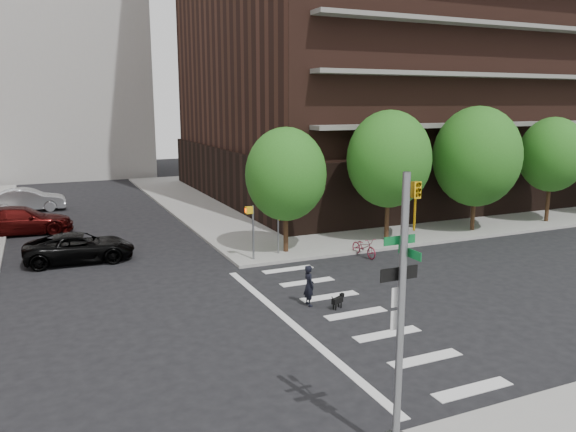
{
  "coord_description": "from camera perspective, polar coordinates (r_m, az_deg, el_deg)",
  "views": [
    {
      "loc": [
        -7.06,
        -16.48,
        7.47
      ],
      "look_at": [
        3.0,
        6.0,
        2.5
      ],
      "focal_mm": 35.0,
      "sensor_mm": 36.0,
      "label": 1
    }
  ],
  "objects": [
    {
      "name": "ground",
      "position": [
        19.42,
        -0.87,
        -11.21
      ],
      "size": [
        120.0,
        120.0,
        0.0
      ],
      "primitive_type": "plane",
      "color": "black",
      "rests_on": "ground"
    },
    {
      "name": "sidewalk_ne",
      "position": [
        49.11,
        10.36,
        2.56
      ],
      "size": [
        39.0,
        33.0,
        0.15
      ],
      "primitive_type": "cube",
      "color": "gray",
      "rests_on": "ground"
    },
    {
      "name": "crosswalk",
      "position": [
        20.32,
        4.95,
        -10.18
      ],
      "size": [
        3.85,
        13.0,
        0.01
      ],
      "color": "silver",
      "rests_on": "ground"
    },
    {
      "name": "tree_a",
      "position": [
        27.53,
        -0.23,
        4.26
      ],
      "size": [
        4.0,
        4.0,
        5.9
      ],
      "color": "#301E11",
      "rests_on": "sidewalk_ne"
    },
    {
      "name": "tree_b",
      "position": [
        30.39,
        10.23,
        5.71
      ],
      "size": [
        4.5,
        4.5,
        6.65
      ],
      "color": "#301E11",
      "rests_on": "sidewalk_ne"
    },
    {
      "name": "tree_c",
      "position": [
        34.13,
        18.63,
        5.73
      ],
      "size": [
        5.0,
        5.0,
        6.8
      ],
      "color": "#301E11",
      "rests_on": "sidewalk_ne"
    },
    {
      "name": "tree_d",
      "position": [
        38.44,
        25.26,
        5.66
      ],
      "size": [
        4.0,
        4.0,
        6.2
      ],
      "color": "#301E11",
      "rests_on": "sidewalk_ne"
    },
    {
      "name": "traffic_signal",
      "position": [
        12.12,
        11.41,
        -12.0
      ],
      "size": [
        0.9,
        0.75,
        6.0
      ],
      "color": "slate",
      "rests_on": "sidewalk_s"
    },
    {
      "name": "pedestrian_signal",
      "position": [
        26.73,
        -3.02,
        -0.73
      ],
      "size": [
        2.18,
        0.67,
        2.6
      ],
      "color": "slate",
      "rests_on": "sidewalk_ne"
    },
    {
      "name": "parked_car_black",
      "position": [
        28.6,
        -20.4,
        -3.02
      ],
      "size": [
        2.61,
        5.16,
        1.4
      ],
      "primitive_type": "imported",
      "rotation": [
        0.0,
        0.0,
        1.51
      ],
      "color": "black",
      "rests_on": "ground"
    },
    {
      "name": "parked_car_maroon",
      "position": [
        35.84,
        -25.48,
        -0.42
      ],
      "size": [
        2.62,
        5.74,
        1.63
      ],
      "primitive_type": "imported",
      "rotation": [
        0.0,
        0.0,
        1.51
      ],
      "color": "#390808",
      "rests_on": "ground"
    },
    {
      "name": "parked_car_silver",
      "position": [
        43.29,
        -24.92,
        1.49
      ],
      "size": [
        1.87,
        5.0,
        1.63
      ],
      "primitive_type": "imported",
      "rotation": [
        0.0,
        0.0,
        1.54
      ],
      "color": "silver",
      "rests_on": "ground"
    },
    {
      "name": "scooter",
      "position": [
        28.0,
        7.73,
        -3.14
      ],
      "size": [
        0.83,
        1.91,
        0.97
      ],
      "primitive_type": "imported",
      "rotation": [
        0.0,
        0.0,
        0.1
      ],
      "color": "maroon",
      "rests_on": "ground"
    },
    {
      "name": "dog_walker",
      "position": [
        21.12,
        2.14,
        -7.06
      ],
      "size": [
        0.58,
        0.39,
        1.56
      ],
      "primitive_type": "imported",
      "rotation": [
        0.0,
        0.0,
        1.54
      ],
      "color": "black",
      "rests_on": "ground"
    },
    {
      "name": "dog",
      "position": [
        21.02,
        5.1,
        -8.5
      ],
      "size": [
        0.62,
        0.39,
        0.52
      ],
      "rotation": [
        0.0,
        0.0,
        0.43
      ],
      "color": "black",
      "rests_on": "ground"
    }
  ]
}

